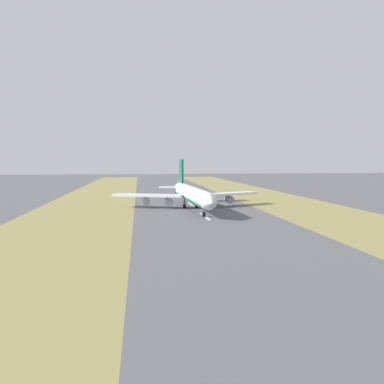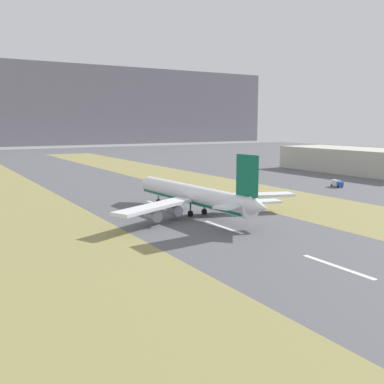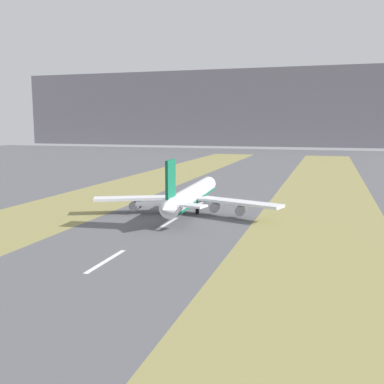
% 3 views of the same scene
% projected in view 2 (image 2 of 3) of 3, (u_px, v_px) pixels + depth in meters
% --- Properties ---
extents(ground_plane, '(800.00, 800.00, 0.00)m').
position_uv_depth(ground_plane, '(184.00, 213.00, 142.39)').
color(ground_plane, '#56565B').
extents(grass_median_west, '(40.00, 600.00, 0.01)m').
position_uv_depth(grass_median_west, '(37.00, 230.00, 119.71)').
color(grass_median_west, olive).
rests_on(grass_median_west, ground).
extents(grass_median_east, '(40.00, 600.00, 0.01)m').
position_uv_depth(grass_median_east, '(290.00, 201.00, 165.07)').
color(grass_median_east, olive).
rests_on(grass_median_east, ground).
extents(centreline_dash_near, '(1.20, 18.00, 0.01)m').
position_uv_depth(centreline_dash_near, '(337.00, 266.00, 89.50)').
color(centreline_dash_near, silver).
rests_on(centreline_dash_near, ground).
extents(centreline_dash_mid, '(1.20, 18.00, 0.01)m').
position_uv_depth(centreline_dash_mid, '(223.00, 227.00, 123.51)').
color(centreline_dash_mid, silver).
rests_on(centreline_dash_mid, ground).
extents(centreline_dash_far, '(1.20, 18.00, 0.01)m').
position_uv_depth(centreline_dash_far, '(159.00, 205.00, 157.52)').
color(centreline_dash_far, silver).
rests_on(centreline_dash_far, ground).
extents(airplane_main_jet, '(64.03, 67.20, 20.20)m').
position_uv_depth(airplane_main_jet, '(195.00, 196.00, 138.95)').
color(airplane_main_jet, white).
rests_on(airplane_main_jet, ground).
extents(terminal_building, '(36.00, 89.91, 13.79)m').
position_uv_depth(terminal_building, '(355.00, 160.00, 261.95)').
color(terminal_building, '#BCB7A8').
rests_on(terminal_building, ground).
extents(service_truck, '(3.21, 6.24, 3.10)m').
position_uv_depth(service_truck, '(337.00, 183.00, 201.00)').
color(service_truck, '#1E51B2').
rests_on(service_truck, ground).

